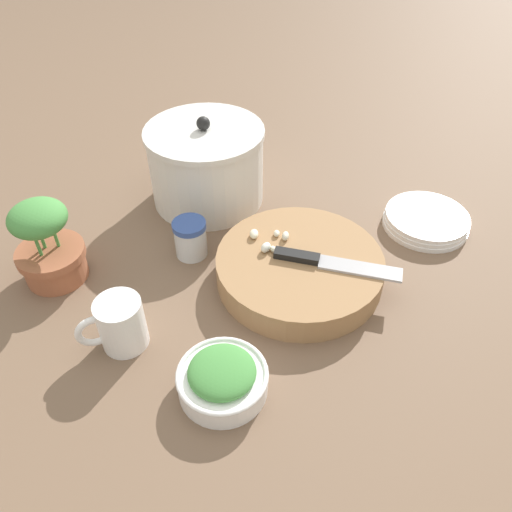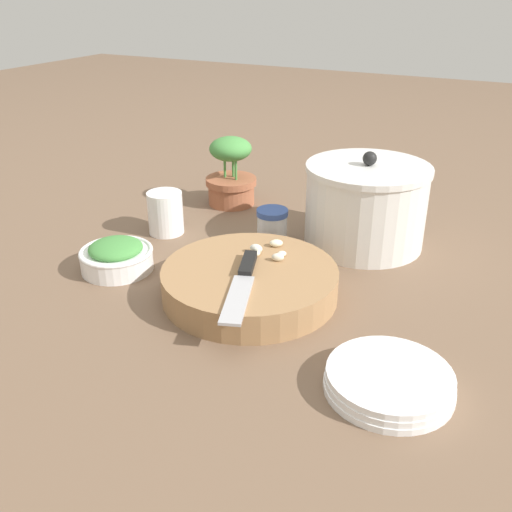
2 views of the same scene
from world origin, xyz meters
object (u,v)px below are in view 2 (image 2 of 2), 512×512
(garlic_cloves, at_px, (269,250))
(potted_herb, at_px, (231,175))
(coffee_mug, at_px, (165,212))
(chef_knife, at_px, (243,281))
(plate_stack, at_px, (389,381))
(stock_pot, at_px, (366,205))
(cutting_board, at_px, (250,282))
(spice_jar, at_px, (272,227))
(herb_bowl, at_px, (117,256))

(garlic_cloves, xyz_separation_m, potted_herb, (-0.25, 0.31, 0.01))
(potted_herb, bearing_deg, coffee_mug, -101.16)
(chef_knife, bearing_deg, plate_stack, 142.28)
(stock_pot, xyz_separation_m, potted_herb, (-0.36, 0.08, -0.01))
(chef_knife, relative_size, potted_herb, 1.35)
(cutting_board, xyz_separation_m, stock_pot, (0.11, 0.30, 0.06))
(cutting_board, height_order, spice_jar, spice_jar)
(herb_bowl, bearing_deg, garlic_cloves, 19.57)
(spice_jar, height_order, coffee_mug, coffee_mug)
(cutting_board, distance_m, coffee_mug, 0.33)
(chef_knife, xyz_separation_m, garlic_cloves, (-0.01, 0.12, 0.00))
(spice_jar, height_order, potted_herb, potted_herb)
(cutting_board, relative_size, chef_knife, 1.37)
(cutting_board, relative_size, spice_jar, 3.98)
(garlic_cloves, xyz_separation_m, spice_jar, (-0.06, 0.14, -0.02))
(chef_knife, relative_size, spice_jar, 2.91)
(coffee_mug, bearing_deg, garlic_cloves, -17.33)
(garlic_cloves, distance_m, potted_herb, 0.40)
(garlic_cloves, distance_m, coffee_mug, 0.31)
(chef_knife, height_order, potted_herb, potted_herb)
(coffee_mug, distance_m, plate_stack, 0.65)
(chef_knife, xyz_separation_m, stock_pot, (0.10, 0.35, 0.03))
(potted_herb, bearing_deg, chef_knife, -58.54)
(chef_knife, height_order, herb_bowl, chef_knife)
(garlic_cloves, xyz_separation_m, plate_stack, (0.28, -0.21, -0.04))
(herb_bowl, bearing_deg, stock_pot, 40.68)
(cutting_board, distance_m, chef_knife, 0.06)
(plate_stack, distance_m, potted_herb, 0.75)
(chef_knife, bearing_deg, herb_bowl, -24.28)
(spice_jar, relative_size, potted_herb, 0.46)
(herb_bowl, distance_m, potted_herb, 0.41)
(coffee_mug, xyz_separation_m, potted_herb, (0.04, 0.22, 0.03))
(cutting_board, distance_m, plate_stack, 0.32)
(plate_stack, relative_size, stock_pot, 0.71)
(coffee_mug, bearing_deg, herb_bowl, -83.77)
(herb_bowl, bearing_deg, coffee_mug, 96.23)
(chef_knife, bearing_deg, garlic_cloves, -103.98)
(chef_knife, height_order, garlic_cloves, garlic_cloves)
(stock_pot, relative_size, potted_herb, 1.51)
(cutting_board, height_order, garlic_cloves, garlic_cloves)
(plate_stack, bearing_deg, coffee_mug, 152.37)
(stock_pot, bearing_deg, coffee_mug, -160.98)
(chef_knife, xyz_separation_m, herb_bowl, (-0.28, 0.02, -0.03))
(cutting_board, height_order, potted_herb, potted_herb)
(herb_bowl, relative_size, potted_herb, 0.84)
(herb_bowl, relative_size, stock_pot, 0.55)
(spice_jar, height_order, plate_stack, spice_jar)
(cutting_board, distance_m, spice_jar, 0.22)
(stock_pot, bearing_deg, cutting_board, -110.09)
(herb_bowl, bearing_deg, plate_stack, -11.49)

